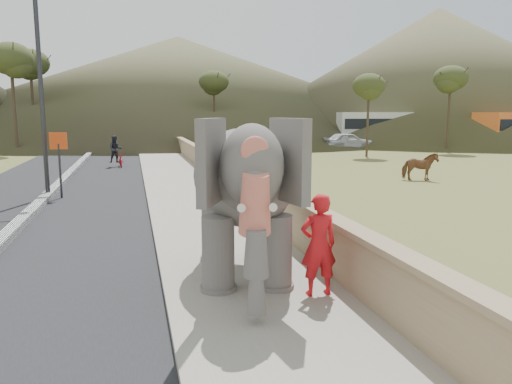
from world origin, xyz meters
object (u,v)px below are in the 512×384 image
cow (420,167)px  elephant_and_man (244,199)px  lamppost (49,62)px  motorcyclist (118,155)px

cow → elephant_and_man: size_ratio=0.37×
cow → lamppost: bearing=111.3°
cow → elephant_and_man: (-10.81, -11.51, 0.91)m
cow → motorcyclist: size_ratio=0.85×
lamppost → cow: size_ratio=5.21×
cow → elephant_and_man: bearing=154.6°
lamppost → motorcyclist: (1.94, 10.12, -4.15)m
elephant_and_man → motorcyclist: (-2.76, 20.68, -0.83)m
lamppost → motorcyclist: bearing=79.1°
cow → elephant_and_man: 15.82m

